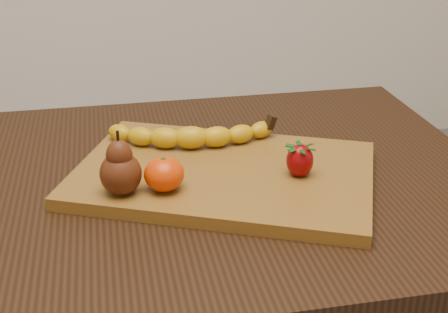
{
  "coord_description": "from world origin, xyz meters",
  "views": [
    {
      "loc": [
        -0.1,
        -0.87,
        1.21
      ],
      "look_at": [
        0.07,
        -0.02,
        0.8
      ],
      "focal_mm": 50.0,
      "sensor_mm": 36.0,
      "label": 1
    }
  ],
  "objects": [
    {
      "name": "mandarin",
      "position": [
        -0.03,
        -0.08,
        0.8
      ],
      "size": [
        0.07,
        0.07,
        0.05
      ],
      "primitive_type": "ellipsoid",
      "rotation": [
        0.0,
        0.0,
        0.23
      ],
      "color": "#DD3902",
      "rests_on": "cutting_board"
    },
    {
      "name": "cutting_board",
      "position": [
        0.07,
        -0.02,
        0.77
      ],
      "size": [
        0.53,
        0.46,
        0.02
      ],
      "primitive_type": "cube",
      "rotation": [
        0.0,
        0.0,
        -0.42
      ],
      "color": "brown",
      "rests_on": "table"
    },
    {
      "name": "strawberry",
      "position": [
        0.18,
        -0.07,
        0.81
      ],
      "size": [
        0.05,
        0.05,
        0.05
      ],
      "primitive_type": null,
      "rotation": [
        0.0,
        0.0,
        0.43
      ],
      "color": "#810306",
      "rests_on": "cutting_board"
    },
    {
      "name": "banana",
      "position": [
        0.03,
        0.06,
        0.8
      ],
      "size": [
        0.25,
        0.1,
        0.04
      ],
      "primitive_type": null,
      "rotation": [
        0.0,
        0.0,
        -0.14
      ],
      "color": "#CEA009",
      "rests_on": "cutting_board"
    },
    {
      "name": "table",
      "position": [
        0.0,
        0.0,
        0.66
      ],
      "size": [
        1.0,
        0.7,
        0.76
      ],
      "color": "black",
      "rests_on": "ground"
    },
    {
      "name": "pear",
      "position": [
        -0.09,
        -0.07,
        0.83
      ],
      "size": [
        0.07,
        0.07,
        0.09
      ],
      "primitive_type": null,
      "rotation": [
        0.0,
        0.0,
        0.15
      ],
      "color": "#4F210C",
      "rests_on": "cutting_board"
    }
  ]
}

